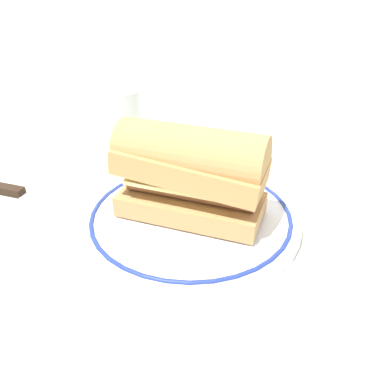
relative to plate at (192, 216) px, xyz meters
name	(u,v)px	position (x,y,z in m)	size (l,w,h in m)	color
ground_plane	(191,222)	(0.00, 0.00, -0.01)	(1.50, 1.50, 0.00)	beige
plate	(192,216)	(0.00, 0.00, 0.00)	(0.28, 0.28, 0.01)	white
sausage_sandwich	(192,170)	(0.00, 0.00, 0.07)	(0.19, 0.11, 0.12)	tan
drinking_glass	(124,122)	(-0.17, 0.21, 0.04)	(0.06, 0.06, 0.10)	silver
butter_knife	(27,195)	(-0.25, 0.01, 0.00)	(0.16, 0.04, 0.01)	silver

